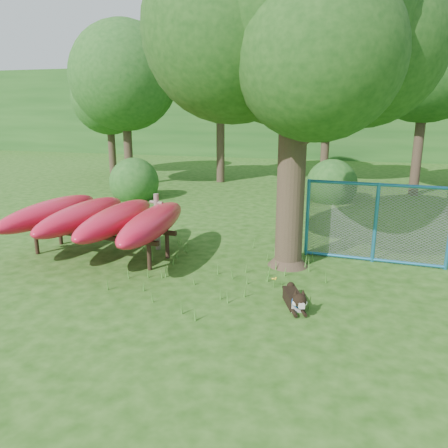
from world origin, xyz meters
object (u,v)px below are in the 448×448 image
(fence_section, at_px, (375,223))
(kayak_rack, at_px, (99,217))
(oak_tree, at_px, (295,25))
(husky_dog, at_px, (295,299))

(fence_section, bearing_deg, kayak_rack, -164.31)
(oak_tree, relative_size, husky_dog, 7.35)
(oak_tree, relative_size, kayak_rack, 1.94)
(kayak_rack, bearing_deg, fence_section, 16.81)
(oak_tree, relative_size, fence_section, 2.39)
(kayak_rack, distance_m, husky_dog, 4.83)
(oak_tree, distance_m, fence_section, 4.30)
(husky_dog, bearing_deg, kayak_rack, 140.69)
(oak_tree, xyz_separation_m, husky_dog, (0.44, -2.06, -4.57))
(husky_dog, xyz_separation_m, fence_section, (1.34, 2.75, 0.71))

